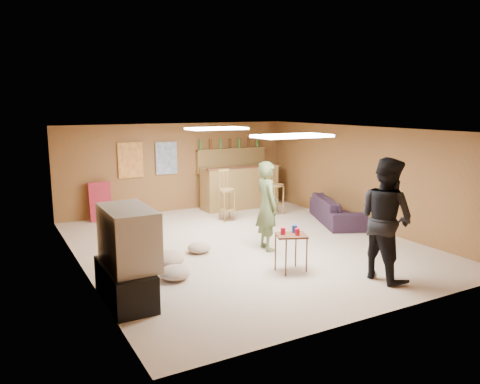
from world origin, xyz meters
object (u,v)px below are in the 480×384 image
person_black (386,219)px  sofa (336,210)px  person_olive (267,206)px  bar_counter (240,187)px  tv_body (128,237)px  tray_table (291,253)px

person_black → sofa: bearing=-31.5°
person_olive → person_black: 2.27m
bar_counter → sofa: bearing=-63.6°
bar_counter → person_olive: 3.63m
person_olive → person_black: size_ratio=0.87×
tv_body → person_olive: size_ratio=0.67×
bar_counter → person_black: 5.54m
tray_table → tv_body: bearing=177.1°
bar_counter → person_olive: person_olive is taller
tray_table → sofa: bearing=38.0°
bar_counter → tv_body: bearing=-133.0°
person_black → tray_table: bearing=46.4°
tv_body → person_olive: bearing=20.4°
sofa → tv_body: bearing=133.8°
bar_counter → person_olive: size_ratio=1.21×
person_black → tray_table: (-1.08, 0.93, -0.64)m
tv_body → tray_table: tv_body is taller
tv_body → tray_table: size_ratio=1.79×
person_black → tray_table: person_black is taller
person_olive → tv_body: bearing=118.0°
tv_body → person_black: 3.82m
person_black → tv_body: bearing=71.0°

